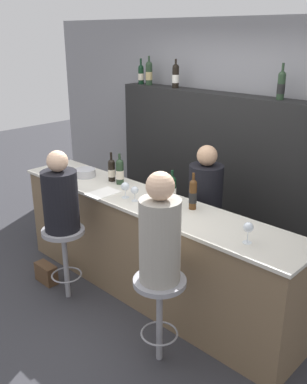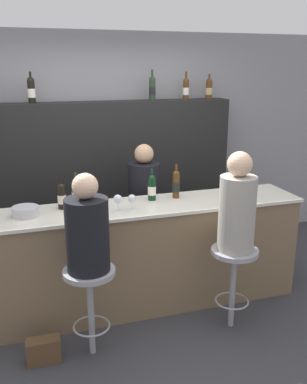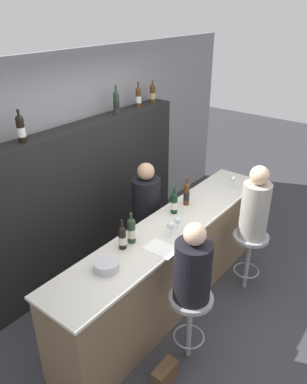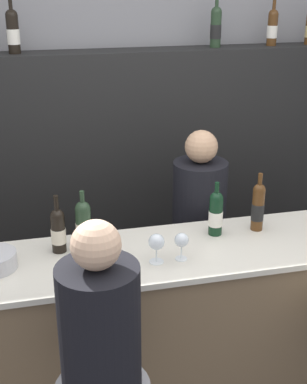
{
  "view_description": "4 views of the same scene",
  "coord_description": "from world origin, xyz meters",
  "views": [
    {
      "loc": [
        2.58,
        -2.3,
        2.44
      ],
      "look_at": [
        0.17,
        0.19,
        1.14
      ],
      "focal_mm": 40.0,
      "sensor_mm": 36.0,
      "label": 1
    },
    {
      "loc": [
        -0.95,
        -3.25,
        2.21
      ],
      "look_at": [
        0.17,
        0.26,
        1.12
      ],
      "focal_mm": 40.0,
      "sensor_mm": 36.0,
      "label": 2
    },
    {
      "loc": [
        -2.71,
        -1.59,
        3.04
      ],
      "look_at": [
        -0.21,
        0.36,
        1.43
      ],
      "focal_mm": 35.0,
      "sensor_mm": 36.0,
      "label": 3
    },
    {
      "loc": [
        -0.72,
        -2.03,
        2.3
      ],
      "look_at": [
        -0.15,
        0.34,
        1.3
      ],
      "focal_mm": 50.0,
      "sensor_mm": 36.0,
      "label": 4
    }
  ],
  "objects": [
    {
      "name": "back_bar_cabinet",
      "position": [
        0.0,
        1.53,
        0.92
      ],
      "size": [
        2.96,
        0.28,
        1.83
      ],
      "color": "black",
      "rests_on": "ground_plane"
    },
    {
      "name": "wine_glass_1",
      "position": [
        -0.05,
        0.17,
        1.1
      ],
      "size": [
        0.07,
        0.07,
        0.14
      ],
      "color": "silver",
      "rests_on": "bar_counter"
    },
    {
      "name": "wine_glass_0",
      "position": [
        -0.18,
        0.17,
        1.11
      ],
      "size": [
        0.08,
        0.08,
        0.15
      ],
      "color": "silver",
      "rests_on": "bar_counter"
    },
    {
      "name": "tasting_menu",
      "position": [
        -0.42,
        0.1,
        1.01
      ],
      "size": [
        0.21,
        0.3,
        0.0
      ],
      "color": "white",
      "rests_on": "bar_counter"
    },
    {
      "name": "wall_back",
      "position": [
        0.0,
        1.75,
        1.3
      ],
      "size": [
        6.4,
        0.05,
        2.6
      ],
      "color": "gray",
      "rests_on": "ground_plane"
    },
    {
      "name": "wine_bottle_counter_0",
      "position": [
        -0.62,
        0.4,
        1.12
      ],
      "size": [
        0.07,
        0.07,
        0.3
      ],
      "color": "black",
      "rests_on": "bar_counter"
    },
    {
      "name": "wine_bottle_backbar_3",
      "position": [
        0.57,
        1.53,
        1.97
      ],
      "size": [
        0.08,
        0.08,
        0.34
      ],
      "color": "#233823",
      "rests_on": "back_bar_cabinet"
    },
    {
      "name": "wine_bottle_backbar_2",
      "position": [
        -0.77,
        1.53,
        1.97
      ],
      "size": [
        0.08,
        0.08,
        0.32
      ],
      "color": "black",
      "rests_on": "back_bar_cabinet"
    },
    {
      "name": "wine_bottle_counter_3",
      "position": [
        0.44,
        0.4,
        1.14
      ],
      "size": [
        0.07,
        0.07,
        0.33
      ],
      "color": "#4C2D14",
      "rests_on": "bar_counter"
    },
    {
      "name": "wine_bottle_counter_1",
      "position": [
        -0.5,
        0.4,
        1.14
      ],
      "size": [
        0.08,
        0.08,
        0.31
      ],
      "color": "#233823",
      "rests_on": "bar_counter"
    },
    {
      "name": "wine_bottle_counter_2",
      "position": [
        0.2,
        0.4,
        1.13
      ],
      "size": [
        0.08,
        0.08,
        0.3
      ],
      "color": "black",
      "rests_on": "bar_counter"
    },
    {
      "name": "guest_seated_left",
      "position": [
        -0.52,
        -0.31,
        1.05
      ],
      "size": [
        0.32,
        0.32,
        0.75
      ],
      "color": "black",
      "rests_on": "bar_stool_left"
    },
    {
      "name": "bar_counter",
      "position": [
        0.0,
        0.27,
        0.5
      ],
      "size": [
        3.16,
        0.58,
        1.0
      ],
      "color": "brown",
      "rests_on": "ground_plane"
    },
    {
      "name": "wine_bottle_backbar_4",
      "position": [
        0.98,
        1.53,
        1.96
      ],
      "size": [
        0.07,
        0.07,
        0.32
      ],
      "color": "#4C2D14",
      "rests_on": "back_bar_cabinet"
    },
    {
      "name": "bartender",
      "position": [
        0.25,
        0.83,
        0.67
      ],
      "size": [
        0.33,
        0.33,
        1.46
      ],
      "color": "black",
      "rests_on": "ground_plane"
    }
  ]
}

